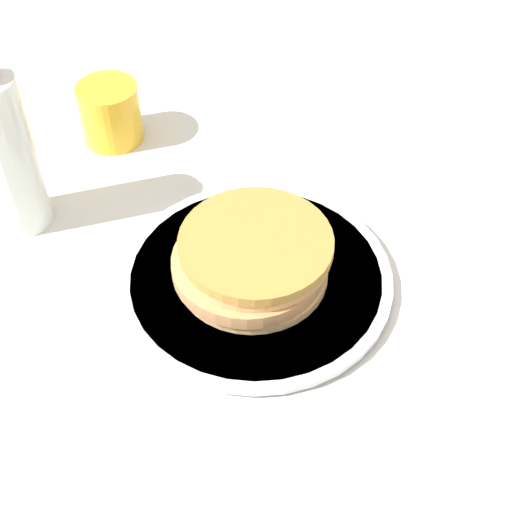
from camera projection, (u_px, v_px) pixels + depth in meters
name	position (u px, v px, depth m)	size (l,w,h in m)	color
ground_plane	(243.00, 300.00, 0.73)	(4.00, 4.00, 0.00)	silver
plate	(256.00, 278.00, 0.74)	(0.28, 0.28, 0.01)	silver
pancake_stack	(252.00, 257.00, 0.72)	(0.16, 0.16, 0.05)	#DFB673
juice_glass	(110.00, 113.00, 0.88)	(0.08, 0.08, 0.08)	yellow
water_bottle_near	(6.00, 154.00, 0.74)	(0.06, 0.06, 0.20)	silver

